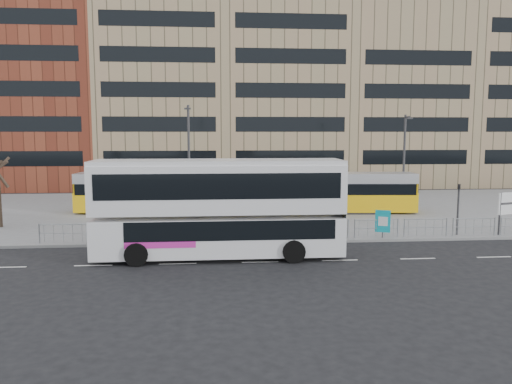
{
  "coord_description": "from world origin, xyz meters",
  "views": [
    {
      "loc": [
        -4.13,
        -27.79,
        6.31
      ],
      "look_at": [
        -1.38,
        6.0,
        2.27
      ],
      "focal_mm": 35.0,
      "sensor_mm": 36.0,
      "label": 1
    }
  ],
  "objects": [
    {
      "name": "lamp_post_east",
      "position": [
        10.8,
        10.64,
        4.3
      ],
      "size": [
        0.45,
        1.04,
        7.57
      ],
      "color": "#2D2D30",
      "rests_on": "plaza"
    },
    {
      "name": "pedestrian_barrier",
      "position": [
        2.0,
        0.5,
        0.98
      ],
      "size": [
        32.07,
        0.07,
        1.1
      ],
      "color": "#93959B",
      "rests_on": "plaza"
    },
    {
      "name": "road_markings",
      "position": [
        1.0,
        -4.0,
        0.01
      ],
      "size": [
        62.0,
        0.12,
        0.01
      ],
      "primitive_type": "cube",
      "color": "white",
      "rests_on": "ground"
    },
    {
      "name": "traffic_light_west",
      "position": [
        -5.19,
        0.8,
        2.12
      ],
      "size": [
        0.21,
        0.24,
        3.1
      ],
      "rotation": [
        0.0,
        0.0,
        -0.29
      ],
      "color": "#2D2D30",
      "rests_on": "plaza"
    },
    {
      "name": "tram",
      "position": [
        -1.79,
        10.51,
        1.69
      ],
      "size": [
        26.17,
        4.45,
        3.07
      ],
      "rotation": [
        0.0,
        0.0,
        -0.08
      ],
      "color": "#EBB40C",
      "rests_on": "plaza"
    },
    {
      "name": "pedestrian",
      "position": [
        -0.39,
        4.95,
        1.07
      ],
      "size": [
        0.68,
        0.79,
        1.84
      ],
      "primitive_type": "imported",
      "rotation": [
        0.0,
        0.0,
        1.14
      ],
      "color": "black",
      "rests_on": "plaza"
    },
    {
      "name": "kerb",
      "position": [
        0.0,
        0.05,
        0.07
      ],
      "size": [
        64.0,
        0.25,
        0.17
      ],
      "primitive_type": "cube",
      "color": "gray",
      "rests_on": "ground"
    },
    {
      "name": "double_decker_bus",
      "position": [
        -3.97,
        -2.86,
        2.68
      ],
      "size": [
        12.41,
        3.22,
        4.96
      ],
      "rotation": [
        0.0,
        0.0,
        0.0
      ],
      "color": "silver",
      "rests_on": "ground"
    },
    {
      "name": "ad_panel",
      "position": [
        5.65,
        0.4,
        1.11
      ],
      "size": [
        0.84,
        0.38,
        1.64
      ],
      "rotation": [
        0.0,
        0.0,
        -0.38
      ],
      "color": "#2D2D30",
      "rests_on": "plaza"
    },
    {
      "name": "building_row",
      "position": [
        1.55,
        34.27,
        12.91
      ],
      "size": [
        70.4,
        18.4,
        31.2
      ],
      "color": "brown",
      "rests_on": "ground"
    },
    {
      "name": "traffic_light_east",
      "position": [
        10.44,
        0.86,
        2.12
      ],
      "size": [
        0.22,
        0.24,
        3.1
      ],
      "rotation": [
        0.0,
        0.0,
        -0.36
      ],
      "color": "#2D2D30",
      "rests_on": "plaza"
    },
    {
      "name": "plaza",
      "position": [
        0.0,
        12.0,
        0.07
      ],
      "size": [
        64.0,
        24.0,
        0.15
      ],
      "primitive_type": "cube",
      "color": "slate",
      "rests_on": "ground"
    },
    {
      "name": "station_sign",
      "position": [
        13.92,
        0.93,
        1.93
      ],
      "size": [
        2.16,
        0.73,
        2.57
      ],
      "rotation": [
        0.0,
        0.0,
        0.29
      ],
      "color": "#2D2D30",
      "rests_on": "plaza"
    },
    {
      "name": "lamp_post_west",
      "position": [
        -6.04,
        8.43,
        4.58
      ],
      "size": [
        0.45,
        1.04,
        8.12
      ],
      "color": "#2D2D30",
      "rests_on": "plaza"
    },
    {
      "name": "ground",
      "position": [
        0.0,
        0.0,
        0.0
      ],
      "size": [
        120.0,
        120.0,
        0.0
      ],
      "primitive_type": "plane",
      "color": "black",
      "rests_on": "ground"
    }
  ]
}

